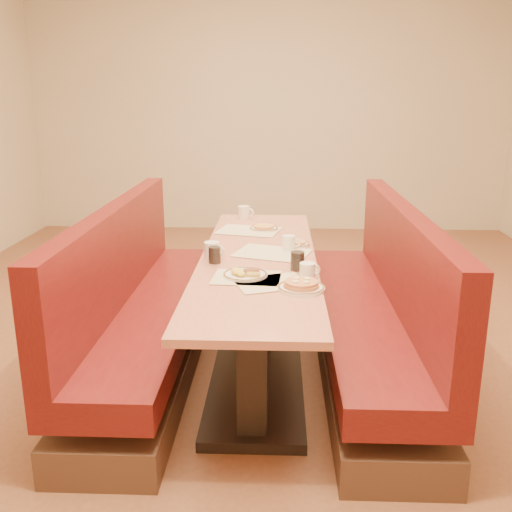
{
  "coord_description": "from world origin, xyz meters",
  "views": [
    {
      "loc": [
        0.12,
        -3.36,
        1.71
      ],
      "look_at": [
        0.0,
        -0.35,
        0.85
      ],
      "focal_mm": 40.0,
      "sensor_mm": 36.0,
      "label": 1
    }
  ],
  "objects_px": {
    "booth_right": "(375,317)",
    "coffee_mug_d": "(244,212)",
    "booth_left": "(144,314)",
    "coffee_mug_c": "(289,242)",
    "soda_tumbler_near": "(215,255)",
    "coffee_mug_b": "(212,250)",
    "coffee_mug_a": "(308,271)",
    "soda_tumbler_mid": "(297,261)",
    "pancake_plate": "(301,286)",
    "eggs_plate": "(245,274)",
    "diner_table": "(258,313)"
  },
  "relations": [
    {
      "from": "coffee_mug_c",
      "to": "coffee_mug_b",
      "type": "bearing_deg",
      "value": -147.61
    },
    {
      "from": "pancake_plate",
      "to": "eggs_plate",
      "type": "xyz_separation_m",
      "value": [
        -0.3,
        0.2,
        -0.0
      ]
    },
    {
      "from": "booth_right",
      "to": "soda_tumbler_near",
      "type": "relative_size",
      "value": 25.52
    },
    {
      "from": "coffee_mug_d",
      "to": "soda_tumbler_mid",
      "type": "relative_size",
      "value": 1.24
    },
    {
      "from": "diner_table",
      "to": "coffee_mug_a",
      "type": "height_order",
      "value": "coffee_mug_a"
    },
    {
      "from": "coffee_mug_c",
      "to": "soda_tumbler_near",
      "type": "bearing_deg",
      "value": -137.16
    },
    {
      "from": "booth_left",
      "to": "coffee_mug_c",
      "type": "height_order",
      "value": "booth_left"
    },
    {
      "from": "booth_left",
      "to": "soda_tumbler_near",
      "type": "xyz_separation_m",
      "value": [
        0.48,
        -0.15,
        0.44
      ]
    },
    {
      "from": "diner_table",
      "to": "soda_tumbler_near",
      "type": "height_order",
      "value": "soda_tumbler_near"
    },
    {
      "from": "pancake_plate",
      "to": "eggs_plate",
      "type": "bearing_deg",
      "value": 146.11
    },
    {
      "from": "soda_tumbler_mid",
      "to": "pancake_plate",
      "type": "bearing_deg",
      "value": -88.33
    },
    {
      "from": "coffee_mug_d",
      "to": "pancake_plate",
      "type": "bearing_deg",
      "value": -62.64
    },
    {
      "from": "coffee_mug_c",
      "to": "soda_tumbler_near",
      "type": "xyz_separation_m",
      "value": [
        -0.44,
        -0.32,
        0.0
      ]
    },
    {
      "from": "diner_table",
      "to": "coffee_mug_c",
      "type": "distance_m",
      "value": 0.49
    },
    {
      "from": "soda_tumbler_near",
      "to": "eggs_plate",
      "type": "bearing_deg",
      "value": -53.5
    },
    {
      "from": "booth_right",
      "to": "coffee_mug_d",
      "type": "relative_size",
      "value": 18.86
    },
    {
      "from": "coffee_mug_b",
      "to": "pancake_plate",
      "type": "bearing_deg",
      "value": -29.78
    },
    {
      "from": "coffee_mug_c",
      "to": "soda_tumbler_mid",
      "type": "height_order",
      "value": "soda_tumbler_mid"
    },
    {
      "from": "coffee_mug_b",
      "to": "coffee_mug_c",
      "type": "relative_size",
      "value": 1.1
    },
    {
      "from": "coffee_mug_a",
      "to": "coffee_mug_c",
      "type": "relative_size",
      "value": 0.97
    },
    {
      "from": "booth_right",
      "to": "coffee_mug_d",
      "type": "height_order",
      "value": "booth_right"
    },
    {
      "from": "booth_right",
      "to": "coffee_mug_a",
      "type": "height_order",
      "value": "booth_right"
    },
    {
      "from": "diner_table",
      "to": "eggs_plate",
      "type": "relative_size",
      "value": 10.24
    },
    {
      "from": "coffee_mug_b",
      "to": "booth_left",
      "type": "bearing_deg",
      "value": -169.12
    },
    {
      "from": "booth_right",
      "to": "coffee_mug_a",
      "type": "bearing_deg",
      "value": -135.97
    },
    {
      "from": "eggs_plate",
      "to": "coffee_mug_a",
      "type": "bearing_deg",
      "value": -4.18
    },
    {
      "from": "eggs_plate",
      "to": "booth_right",
      "type": "bearing_deg",
      "value": 27.31
    },
    {
      "from": "booth_left",
      "to": "coffee_mug_d",
      "type": "height_order",
      "value": "booth_left"
    },
    {
      "from": "booth_right",
      "to": "pancake_plate",
      "type": "bearing_deg",
      "value": -128.8
    },
    {
      "from": "booth_left",
      "to": "pancake_plate",
      "type": "relative_size",
      "value": 10.3
    },
    {
      "from": "booth_left",
      "to": "coffee_mug_d",
      "type": "bearing_deg",
      "value": 62.18
    },
    {
      "from": "diner_table",
      "to": "pancake_plate",
      "type": "bearing_deg",
      "value": -68.48
    },
    {
      "from": "booth_left",
      "to": "coffee_mug_c",
      "type": "distance_m",
      "value": 1.04
    },
    {
      "from": "booth_right",
      "to": "coffee_mug_d",
      "type": "xyz_separation_m",
      "value": [
        -0.88,
        1.1,
        0.44
      ]
    },
    {
      "from": "diner_table",
      "to": "booth_left",
      "type": "bearing_deg",
      "value": 180.0
    },
    {
      "from": "coffee_mug_a",
      "to": "eggs_plate",
      "type": "bearing_deg",
      "value": 153.71
    },
    {
      "from": "booth_right",
      "to": "soda_tumbler_near",
      "type": "xyz_separation_m",
      "value": [
        -0.98,
        -0.15,
        0.44
      ]
    },
    {
      "from": "eggs_plate",
      "to": "soda_tumbler_near",
      "type": "relative_size",
      "value": 2.49
    },
    {
      "from": "diner_table",
      "to": "eggs_plate",
      "type": "distance_m",
      "value": 0.57
    },
    {
      "from": "diner_table",
      "to": "coffee_mug_c",
      "type": "relative_size",
      "value": 21.01
    },
    {
      "from": "booth_right",
      "to": "coffee_mug_c",
      "type": "height_order",
      "value": "booth_right"
    },
    {
      "from": "coffee_mug_d",
      "to": "soda_tumbler_mid",
      "type": "xyz_separation_m",
      "value": [
        0.38,
        -1.37,
        0.0
      ]
    },
    {
      "from": "eggs_plate",
      "to": "coffee_mug_d",
      "type": "relative_size",
      "value": 1.84
    },
    {
      "from": "pancake_plate",
      "to": "coffee_mug_b",
      "type": "relative_size",
      "value": 1.85
    },
    {
      "from": "booth_left",
      "to": "soda_tumbler_near",
      "type": "distance_m",
      "value": 0.67
    },
    {
      "from": "booth_right",
      "to": "pancake_plate",
      "type": "xyz_separation_m",
      "value": [
        -0.49,
        -0.61,
        0.41
      ]
    },
    {
      "from": "coffee_mug_a",
      "to": "soda_tumbler_mid",
      "type": "bearing_deg",
      "value": 85.9
    },
    {
      "from": "booth_left",
      "to": "coffee_mug_d",
      "type": "xyz_separation_m",
      "value": [
        0.58,
        1.1,
        0.44
      ]
    },
    {
      "from": "booth_right",
      "to": "soda_tumbler_mid",
      "type": "xyz_separation_m",
      "value": [
        -0.5,
        -0.27,
        0.44
      ]
    },
    {
      "from": "coffee_mug_b",
      "to": "soda_tumbler_mid",
      "type": "height_order",
      "value": "soda_tumbler_mid"
    }
  ]
}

